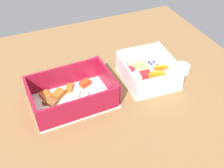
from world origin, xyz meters
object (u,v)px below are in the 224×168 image
object	(u,v)px
paper_cup_liner	(182,68)
pasta_container	(72,95)
fruit_bowl	(148,72)
candy_bar	(88,63)

from	to	relation	value
paper_cup_liner	pasta_container	bearing A→B (deg)	179.59
pasta_container	fruit_bowl	xyz separation A→B (cm)	(22.48, 0.89, 0.06)
candy_bar	paper_cup_liner	size ratio (longest dim) A/B	1.67
pasta_container	paper_cup_liner	xyz separation A→B (cm)	(33.46, -0.24, -1.04)
pasta_container	fruit_bowl	size ratio (longest dim) A/B	1.32
pasta_container	candy_bar	xyz separation A→B (cm)	(9.02, 13.63, -1.53)
candy_bar	paper_cup_liner	bearing A→B (deg)	-29.57
fruit_bowl	candy_bar	xyz separation A→B (cm)	(-13.46, 12.74, -1.59)
paper_cup_liner	fruit_bowl	bearing A→B (deg)	174.14
fruit_bowl	paper_cup_liner	distance (cm)	11.10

